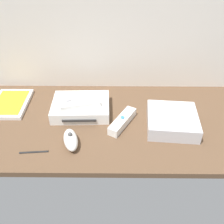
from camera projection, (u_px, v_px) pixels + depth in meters
The scene contains 9 objects.
ground_plane at pixel (112, 123), 92.79cm from camera, with size 100.00×48.00×2.00cm, color brown.
back_wall at pixel (113, 10), 92.42cm from camera, with size 110.00×1.20×64.00cm, color silver.
game_console at pixel (81, 107), 95.27cm from camera, with size 21.46×16.98×4.40cm.
mini_computer at pixel (172, 120), 88.14cm from camera, with size 18.34×18.34×5.30cm.
game_case at pixel (10, 103), 99.53cm from camera, with size 13.70×19.07×1.56cm.
remote_wand at pixel (122, 121), 89.61cm from camera, with size 10.41×14.66×3.40cm.
remote_nunchuk at pixel (71, 140), 81.31cm from camera, with size 6.95×10.82×5.10cm.
remote_classic_pad at pixel (79, 101), 92.65cm from camera, with size 15.91×11.27×2.40cm.
stylus_pen at pixel (34, 151), 79.51cm from camera, with size 0.70×0.70×9.00cm, color black.
Camera 1 is at (0.65, -71.47, 58.31)cm, focal length 40.75 mm.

